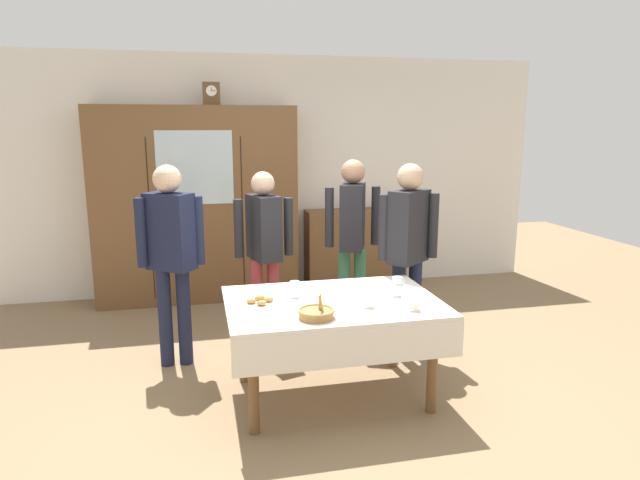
{
  "coord_description": "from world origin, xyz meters",
  "views": [
    {
      "loc": [
        -0.9,
        -3.79,
        1.93
      ],
      "look_at": [
        0.0,
        0.2,
        1.07
      ],
      "focal_mm": 31.04,
      "sensor_mm": 36.0,
      "label": 1
    }
  ],
  "objects": [
    {
      "name": "ground_plane",
      "position": [
        0.0,
        0.0,
        0.0
      ],
      "size": [
        12.0,
        12.0,
        0.0
      ],
      "primitive_type": "plane",
      "color": "#846B4C",
      "rests_on": "ground"
    },
    {
      "name": "back_wall",
      "position": [
        0.0,
        2.65,
        1.35
      ],
      "size": [
        6.4,
        0.1,
        2.7
      ],
      "primitive_type": "cube",
      "color": "silver",
      "rests_on": "ground"
    },
    {
      "name": "dining_table",
      "position": [
        0.0,
        -0.23,
        0.62
      ],
      "size": [
        1.49,
        1.03,
        0.72
      ],
      "color": "brown",
      "rests_on": "ground"
    },
    {
      "name": "wall_cabinet",
      "position": [
        -0.9,
        2.35,
        1.07
      ],
      "size": [
        2.17,
        0.46,
        2.13
      ],
      "color": "brown",
      "rests_on": "ground"
    },
    {
      "name": "mantel_clock",
      "position": [
        -0.7,
        2.35,
        2.25
      ],
      "size": [
        0.18,
        0.11,
        0.24
      ],
      "color": "brown",
      "rests_on": "wall_cabinet"
    },
    {
      "name": "bookshelf_low",
      "position": [
        0.93,
        2.41,
        0.47
      ],
      "size": [
        1.19,
        0.35,
        0.95
      ],
      "color": "brown",
      "rests_on": "ground"
    },
    {
      "name": "book_stack",
      "position": [
        0.93,
        2.41,
        1.01
      ],
      "size": [
        0.17,
        0.22,
        0.13
      ],
      "color": "#B29333",
      "rests_on": "bookshelf_low"
    },
    {
      "name": "tea_cup_front_edge",
      "position": [
        0.58,
        0.06,
        0.75
      ],
      "size": [
        0.13,
        0.13,
        0.06
      ],
      "color": "silver",
      "rests_on": "dining_table"
    },
    {
      "name": "tea_cup_back_edge",
      "position": [
        -0.21,
        0.11,
        0.75
      ],
      "size": [
        0.13,
        0.13,
        0.06
      ],
      "color": "white",
      "rests_on": "dining_table"
    },
    {
      "name": "tea_cup_far_left",
      "position": [
        0.45,
        -0.23,
        0.75
      ],
      "size": [
        0.13,
        0.13,
        0.06
      ],
      "color": "white",
      "rests_on": "dining_table"
    },
    {
      "name": "tea_cup_near_left",
      "position": [
        0.2,
        -0.42,
        0.75
      ],
      "size": [
        0.13,
        0.13,
        0.06
      ],
      "color": "white",
      "rests_on": "dining_table"
    },
    {
      "name": "tea_cup_mid_right",
      "position": [
        0.47,
        -0.55,
        0.75
      ],
      "size": [
        0.13,
        0.13,
        0.06
      ],
      "color": "white",
      "rests_on": "dining_table"
    },
    {
      "name": "tea_cup_mid_left",
      "position": [
        -0.25,
        -0.1,
        0.75
      ],
      "size": [
        0.13,
        0.13,
        0.06
      ],
      "color": "white",
      "rests_on": "dining_table"
    },
    {
      "name": "bread_basket",
      "position": [
        -0.19,
        -0.53,
        0.76
      ],
      "size": [
        0.24,
        0.24,
        0.16
      ],
      "color": "#9E7542",
      "rests_on": "dining_table"
    },
    {
      "name": "pastry_plate",
      "position": [
        -0.51,
        -0.18,
        0.74
      ],
      "size": [
        0.28,
        0.28,
        0.05
      ],
      "color": "white",
      "rests_on": "dining_table"
    },
    {
      "name": "spoon_mid_left",
      "position": [
        0.03,
        -0.28,
        0.73
      ],
      "size": [
        0.12,
        0.02,
        0.01
      ],
      "color": "silver",
      "rests_on": "dining_table"
    },
    {
      "name": "spoon_near_left",
      "position": [
        -0.55,
        -0.52,
        0.73
      ],
      "size": [
        0.12,
        0.02,
        0.01
      ],
      "color": "silver",
      "rests_on": "dining_table"
    },
    {
      "name": "person_behind_table_right",
      "position": [
        0.49,
        1.01,
        0.99
      ],
      "size": [
        0.52,
        0.41,
        1.63
      ],
      "color": "#33704C",
      "rests_on": "ground"
    },
    {
      "name": "person_near_right_end",
      "position": [
        -0.33,
        0.97,
        0.93
      ],
      "size": [
        0.52,
        0.4,
        1.54
      ],
      "color": "#933338",
      "rests_on": "ground"
    },
    {
      "name": "person_by_cabinet",
      "position": [
        -1.11,
        0.61,
        0.99
      ],
      "size": [
        0.52,
        0.37,
        1.63
      ],
      "color": "#191E38",
      "rests_on": "ground"
    },
    {
      "name": "person_beside_shelf",
      "position": [
        0.8,
        0.43,
        0.99
      ],
      "size": [
        0.52,
        0.38,
        1.62
      ],
      "color": "#191E38",
      "rests_on": "ground"
    }
  ]
}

